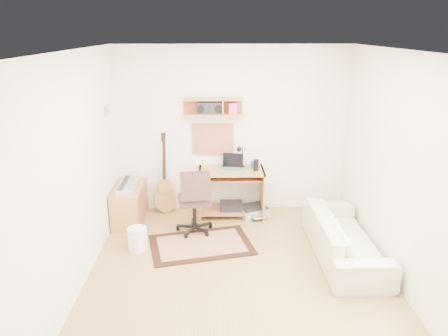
{
  "coord_description": "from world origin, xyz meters",
  "views": [
    {
      "loc": [
        -0.28,
        -4.5,
        2.81
      ],
      "look_at": [
        -0.15,
        1.05,
        1.0
      ],
      "focal_mm": 34.33,
      "sensor_mm": 36.0,
      "label": 1
    }
  ],
  "objects_px": {
    "cabinet": "(129,204)",
    "printer": "(253,211)",
    "sofa": "(345,230)",
    "desk": "(231,193)",
    "task_chair": "(194,200)"
  },
  "relations": [
    {
      "from": "desk",
      "to": "sofa",
      "type": "bearing_deg",
      "value": -43.39
    },
    {
      "from": "task_chair",
      "to": "printer",
      "type": "distance_m",
      "value": 1.12
    },
    {
      "from": "task_chair",
      "to": "cabinet",
      "type": "bearing_deg",
      "value": 149.27
    },
    {
      "from": "sofa",
      "to": "task_chair",
      "type": "bearing_deg",
      "value": 69.22
    },
    {
      "from": "task_chair",
      "to": "printer",
      "type": "xyz_separation_m",
      "value": [
        0.9,
        0.53,
        -0.41
      ]
    },
    {
      "from": "task_chair",
      "to": "printer",
      "type": "bearing_deg",
      "value": 21.72
    },
    {
      "from": "task_chair",
      "to": "cabinet",
      "type": "distance_m",
      "value": 1.11
    },
    {
      "from": "task_chair",
      "to": "cabinet",
      "type": "xyz_separation_m",
      "value": [
        -1.01,
        0.41,
        -0.22
      ]
    },
    {
      "from": "cabinet",
      "to": "sofa",
      "type": "bearing_deg",
      "value": -21.19
    },
    {
      "from": "desk",
      "to": "task_chair",
      "type": "bearing_deg",
      "value": -133.51
    },
    {
      "from": "printer",
      "to": "sofa",
      "type": "bearing_deg",
      "value": -72.42
    },
    {
      "from": "printer",
      "to": "sofa",
      "type": "xyz_separation_m",
      "value": [
        1.05,
        -1.27,
        0.28
      ]
    },
    {
      "from": "cabinet",
      "to": "printer",
      "type": "height_order",
      "value": "cabinet"
    },
    {
      "from": "desk",
      "to": "cabinet",
      "type": "bearing_deg",
      "value": -173.6
    },
    {
      "from": "cabinet",
      "to": "sofa",
      "type": "distance_m",
      "value": 3.18
    }
  ]
}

